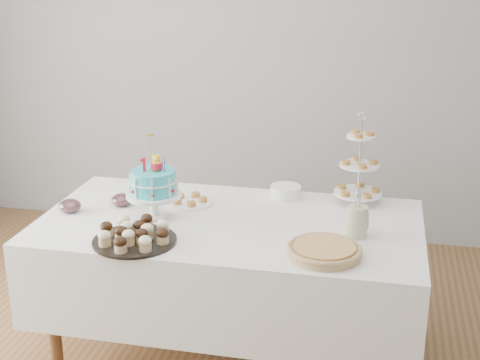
% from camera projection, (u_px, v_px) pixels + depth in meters
% --- Properties ---
extents(walls, '(5.04, 4.04, 2.70)m').
position_uv_depth(walls, '(213.00, 123.00, 2.90)').
color(walls, gray).
rests_on(walls, floor).
extents(table, '(1.92, 1.02, 0.77)m').
position_uv_depth(table, '(229.00, 262.00, 3.44)').
color(table, white).
rests_on(table, floor).
extents(birthday_cake, '(0.28, 0.28, 0.43)m').
position_uv_depth(birthday_cake, '(154.00, 196.00, 3.37)').
color(birthday_cake, white).
rests_on(birthday_cake, table).
extents(cupcake_tray, '(0.39, 0.39, 0.09)m').
position_uv_depth(cupcake_tray, '(134.00, 233.00, 3.11)').
color(cupcake_tray, black).
rests_on(cupcake_tray, table).
extents(pie, '(0.34, 0.34, 0.05)m').
position_uv_depth(pie, '(324.00, 250.00, 2.97)').
color(pie, tan).
rests_on(pie, table).
extents(tiered_stand, '(0.26, 0.26, 0.50)m').
position_uv_depth(tiered_stand, '(359.00, 166.00, 3.55)').
color(tiered_stand, silver).
rests_on(tiered_stand, table).
extents(plate_stack, '(0.17, 0.17, 0.07)m').
position_uv_depth(plate_stack, '(286.00, 192.00, 3.68)').
color(plate_stack, white).
rests_on(plate_stack, table).
extents(pastry_plate, '(0.25, 0.25, 0.04)m').
position_uv_depth(pastry_plate, '(189.00, 201.00, 3.60)').
color(pastry_plate, white).
rests_on(pastry_plate, table).
extents(jam_bowl_a, '(0.12, 0.12, 0.07)m').
position_uv_depth(jam_bowl_a, '(70.00, 206.00, 3.48)').
color(jam_bowl_a, silver).
rests_on(jam_bowl_a, table).
extents(jam_bowl_b, '(0.11, 0.11, 0.07)m').
position_uv_depth(jam_bowl_b, '(122.00, 200.00, 3.56)').
color(jam_bowl_b, silver).
rests_on(jam_bowl_b, table).
extents(utensil_pitcher, '(0.11, 0.10, 0.23)m').
position_uv_depth(utensil_pitcher, '(357.00, 220.00, 3.16)').
color(utensil_pitcher, beige).
rests_on(utensil_pitcher, table).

